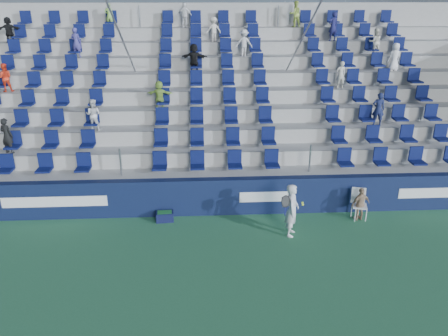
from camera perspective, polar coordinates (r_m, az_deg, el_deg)
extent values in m
plane|color=#317449|center=(11.38, -0.25, -13.30)|extent=(70.00, 70.00, 0.00)
cube|color=#101A3D|center=(13.81, -0.91, -3.72)|extent=(24.00, 0.30, 1.20)
cube|color=white|center=(14.38, -21.26, -4.14)|extent=(3.20, 0.02, 0.34)
cube|color=white|center=(13.79, 5.37, -3.77)|extent=(1.60, 0.02, 0.34)
cube|color=white|center=(15.55, 25.88, -2.93)|extent=(2.40, 0.02, 0.34)
cube|color=#A6A6A0|center=(14.33, -1.00, -2.73)|extent=(24.00, 0.85, 1.20)
cube|color=#A6A6A0|center=(15.01, -1.13, -0.52)|extent=(24.00, 0.85, 1.70)
cube|color=#A6A6A0|center=(15.71, -1.25, 1.49)|extent=(24.00, 0.85, 2.20)
cube|color=#A6A6A0|center=(16.43, -1.36, 3.34)|extent=(24.00, 0.85, 2.70)
cube|color=#A6A6A0|center=(17.17, -1.46, 5.02)|extent=(24.00, 0.85, 3.20)
cube|color=#A6A6A0|center=(17.91, -1.55, 6.57)|extent=(24.00, 0.85, 3.70)
cube|color=#A6A6A0|center=(18.67, -1.63, 7.99)|extent=(24.00, 0.85, 4.20)
cube|color=#A6A6A0|center=(19.45, -1.71, 9.30)|extent=(24.00, 0.85, 4.70)
cube|color=#A6A6A0|center=(20.23, -1.78, 10.51)|extent=(24.00, 0.85, 5.20)
cube|color=#A6A6A0|center=(20.80, -1.85, 12.22)|extent=(24.00, 0.50, 6.20)
cube|color=#0B1345|center=(13.96, -1.03, 0.82)|extent=(16.05, 0.50, 0.70)
cube|color=#0B1345|center=(14.60, -1.16, 3.84)|extent=(16.05, 0.50, 0.70)
cube|color=#0B1345|center=(15.27, -1.29, 6.60)|extent=(16.05, 0.50, 0.70)
cube|color=#0B1345|center=(15.98, -1.41, 9.13)|extent=(16.05, 0.50, 0.70)
cube|color=#0B1345|center=(16.71, -1.52, 11.44)|extent=(16.05, 0.50, 0.70)
cube|color=#0B1345|center=(17.47, -1.62, 13.55)|extent=(16.05, 0.50, 0.70)
cube|color=#0B1345|center=(18.25, -1.72, 15.48)|extent=(16.05, 0.50, 0.70)
cube|color=#0B1345|center=(19.05, -1.81, 17.26)|extent=(16.05, 0.50, 0.70)
cube|color=#0B1345|center=(19.86, -1.89, 18.88)|extent=(16.05, 0.50, 0.70)
cylinder|color=gray|center=(16.77, -12.16, 13.79)|extent=(0.06, 7.68, 4.55)
cylinder|color=gray|center=(16.94, 8.97, 14.07)|extent=(0.06, 7.68, 4.55)
imported|color=white|center=(19.81, -5.16, 19.26)|extent=(0.62, 0.31, 1.01)
imported|color=#ADCB51|center=(20.23, 9.27, 19.22)|extent=(0.59, 0.50, 1.08)
imported|color=#182049|center=(16.39, 19.52, 7.26)|extent=(0.47, 0.35, 1.17)
imported|color=black|center=(17.39, -3.92, 14.13)|extent=(1.05, 0.49, 1.09)
imported|color=silver|center=(18.99, -1.37, 17.66)|extent=(0.70, 0.50, 0.98)
imported|color=#84BD4B|center=(20.16, -14.76, 18.70)|extent=(0.37, 0.24, 1.00)
imported|color=#433E89|center=(18.81, -18.75, 15.25)|extent=(0.46, 0.35, 1.14)
imported|color=black|center=(20.49, -26.29, 15.89)|extent=(0.97, 0.55, 1.00)
imported|color=#96C24D|center=(15.95, -8.42, 9.44)|extent=(0.96, 0.42, 1.00)
imported|color=beige|center=(17.46, 15.00, 11.69)|extent=(0.38, 0.26, 1.01)
imported|color=white|center=(19.01, 21.40, 13.36)|extent=(0.60, 0.47, 1.07)
imported|color=silver|center=(18.26, 2.63, 16.01)|extent=(0.72, 0.47, 1.04)
imported|color=silver|center=(15.60, -16.71, 6.71)|extent=(0.57, 0.47, 1.06)
imported|color=black|center=(15.78, -26.50, 3.79)|extent=(0.50, 0.41, 1.17)
imported|color=silver|center=(19.54, 19.12, 15.29)|extent=(0.54, 0.43, 1.05)
imported|color=#1A1B4F|center=(19.79, 14.06, 17.49)|extent=(0.48, 0.38, 1.16)
imported|color=red|center=(18.08, -26.71, 10.50)|extent=(0.59, 0.51, 1.03)
imported|color=silver|center=(12.69, 8.87, -5.45)|extent=(0.53, 0.66, 1.59)
cylinder|color=navy|center=(12.37, 7.99, -5.59)|extent=(0.03, 0.03, 0.28)
torus|color=black|center=(12.24, 8.06, -4.34)|extent=(0.30, 0.17, 0.28)
plane|color=#262626|center=(12.24, 8.06, -4.34)|extent=(0.30, 0.16, 0.29)
sphere|color=#C0DE33|center=(12.45, 10.26, -4.74)|extent=(0.07, 0.07, 0.07)
sphere|color=#C0DE33|center=(12.49, 10.20, -4.49)|extent=(0.07, 0.07, 0.07)
cube|color=white|center=(14.19, 17.29, -4.74)|extent=(0.52, 0.52, 0.04)
cube|color=white|center=(14.25, 17.14, -3.43)|extent=(0.42, 0.15, 0.53)
cylinder|color=white|center=(14.09, 16.76, -5.93)|extent=(0.03, 0.03, 0.43)
cylinder|color=white|center=(14.21, 18.08, -5.86)|extent=(0.03, 0.03, 0.43)
cylinder|color=white|center=(14.38, 16.32, -5.30)|extent=(0.03, 0.03, 0.43)
cylinder|color=white|center=(14.49, 17.61, -5.23)|extent=(0.03, 0.03, 0.43)
imported|color=tan|center=(14.11, 17.40, -4.51)|extent=(0.67, 0.41, 1.07)
cube|color=#0F1337|center=(13.70, -7.74, -6.28)|extent=(0.56, 0.39, 0.29)
cube|color=#1E662D|center=(13.67, -7.75, -6.03)|extent=(0.45, 0.28, 0.17)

